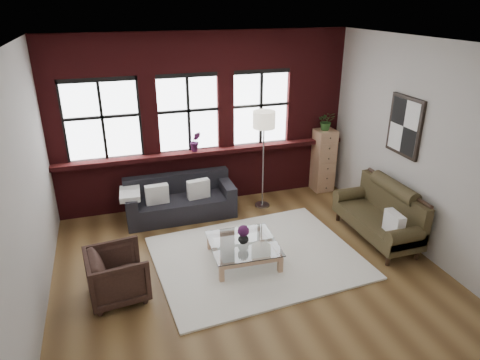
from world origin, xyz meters
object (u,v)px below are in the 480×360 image
object	(u,v)px
vintage_settee	(377,214)
vase	(243,238)
dark_sofa	(180,198)
floor_lamp	(263,157)
coffee_table	(243,252)
drawer_chest	(323,160)
armchair	(118,274)

from	to	relation	value
vintage_settee	vase	distance (m)	2.29
dark_sofa	floor_lamp	size ratio (longest dim) A/B	0.97
dark_sofa	vase	world-z (taller)	dark_sofa
vintage_settee	coffee_table	world-z (taller)	vintage_settee
coffee_table	drawer_chest	world-z (taller)	drawer_chest
vase	floor_lamp	xyz separation A→B (m)	(0.94, 1.70, 0.60)
coffee_table	floor_lamp	world-z (taller)	floor_lamp
vintage_settee	armchair	xyz separation A→B (m)	(-4.13, -0.26, -0.12)
armchair	vase	size ratio (longest dim) A/B	4.44
coffee_table	drawer_chest	bearing A→B (deg)	40.75
floor_lamp	armchair	bearing A→B (deg)	-144.55
dark_sofa	drawer_chest	bearing A→B (deg)	5.74
armchair	floor_lamp	size ratio (longest dim) A/B	0.38
drawer_chest	floor_lamp	distance (m)	1.54
vase	floor_lamp	bearing A→B (deg)	61.04
coffee_table	vase	distance (m)	0.25
armchair	drawer_chest	xyz separation A→B (m)	(4.23, 2.34, 0.30)
vase	drawer_chest	size ratio (longest dim) A/B	0.13
armchair	coffee_table	distance (m)	1.87
vintage_settee	armchair	bearing A→B (deg)	-176.35
armchair	drawer_chest	world-z (taller)	drawer_chest
drawer_chest	coffee_table	bearing A→B (deg)	-139.25
coffee_table	floor_lamp	distance (m)	2.11
vase	vintage_settee	bearing A→B (deg)	-0.41
vintage_settee	vase	bearing A→B (deg)	179.59
vintage_settee	floor_lamp	bearing A→B (deg)	128.36
vintage_settee	floor_lamp	world-z (taller)	floor_lamp
armchair	vase	bearing A→B (deg)	-87.97
floor_lamp	vase	bearing A→B (deg)	-118.96
coffee_table	drawer_chest	distance (m)	3.20
dark_sofa	drawer_chest	xyz separation A→B (m)	(3.03, 0.30, 0.29)
vase	floor_lamp	size ratio (longest dim) A/B	0.08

